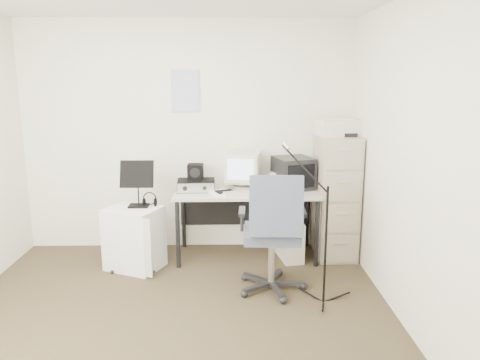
{
  "coord_description": "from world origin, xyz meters",
  "views": [
    {
      "loc": [
        0.46,
        -3.32,
        1.89
      ],
      "look_at": [
        0.55,
        0.95,
        0.95
      ],
      "focal_mm": 35.0,
      "sensor_mm": 36.0,
      "label": 1
    }
  ],
  "objects_px": {
    "desk": "(246,223)",
    "office_chair": "(272,231)",
    "filing_cabinet": "(336,196)",
    "side_cart": "(134,238)"
  },
  "relations": [
    {
      "from": "desk",
      "to": "office_chair",
      "type": "distance_m",
      "value": 0.87
    },
    {
      "from": "office_chair",
      "to": "desk",
      "type": "bearing_deg",
      "value": 106.23
    },
    {
      "from": "filing_cabinet",
      "to": "side_cart",
      "type": "distance_m",
      "value": 2.14
    },
    {
      "from": "desk",
      "to": "side_cart",
      "type": "bearing_deg",
      "value": -165.27
    },
    {
      "from": "filing_cabinet",
      "to": "office_chair",
      "type": "xyz_separation_m",
      "value": [
        -0.75,
        -0.85,
        -0.1
      ]
    },
    {
      "from": "desk",
      "to": "office_chair",
      "type": "relative_size",
      "value": 1.36
    },
    {
      "from": "office_chair",
      "to": "side_cart",
      "type": "height_order",
      "value": "office_chair"
    },
    {
      "from": "side_cart",
      "to": "desk",
      "type": "bearing_deg",
      "value": 38.94
    },
    {
      "from": "office_chair",
      "to": "filing_cabinet",
      "type": "bearing_deg",
      "value": 51.42
    },
    {
      "from": "office_chair",
      "to": "side_cart",
      "type": "relative_size",
      "value": 1.76
    }
  ]
}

